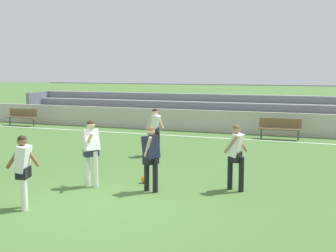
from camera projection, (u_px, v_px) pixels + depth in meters
name	position (u px, v px, depth m)	size (l,w,h in m)	color
ground_plane	(100.00, 205.00, 10.00)	(160.00, 160.00, 0.00)	#477033
field_line_sideline	(219.00, 138.00, 19.82)	(44.00, 0.12, 0.01)	white
sideline_wall	(229.00, 122.00, 21.38)	(48.00, 0.16, 1.05)	#BCB7AD
bleacher_stand	(261.00, 110.00, 23.04)	(27.51, 2.43, 2.20)	#B2B2B7
bench_far_left	(22.00, 115.00, 24.20)	(1.80, 0.40, 0.90)	brown
bench_near_wall_gap	(280.00, 127.00, 19.41)	(1.80, 0.40, 0.90)	brown
player_dark_pressing_high	(151.00, 153.00, 10.98)	(0.43, 0.56, 1.62)	black
player_white_on_ball	(91.00, 147.00, 11.47)	(0.52, 0.68, 1.72)	white
player_white_deep_cover	(23.00, 166.00, 9.60)	(0.59, 0.48, 1.61)	white
player_white_trailing_run	(236.00, 152.00, 11.09)	(0.55, 0.48, 1.65)	black
player_white_wide_left	(155.00, 128.00, 15.61)	(0.54, 0.44, 1.66)	black
soccer_ball	(145.00, 179.00, 11.93)	(0.22, 0.22, 0.22)	orange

